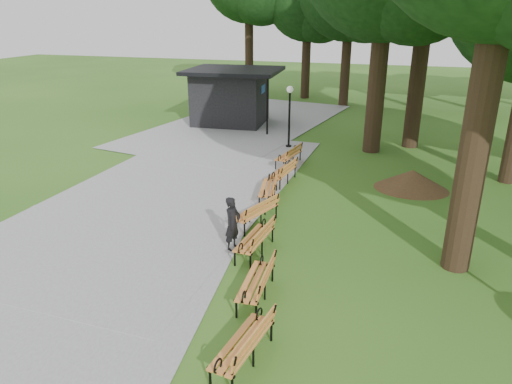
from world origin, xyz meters
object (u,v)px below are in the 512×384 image
(bench_3, at_px, (255,212))
(bench_5, at_px, (283,172))
(lamp_post, at_px, (290,103))
(bench_2, at_px, (255,239))
(bench_1, at_px, (256,282))
(bench_6, at_px, (288,156))
(person, at_px, (233,224))
(dirt_mound, at_px, (412,180))
(bench_0, at_px, (243,344))
(kiosk, at_px, (230,96))
(bench_4, at_px, (268,188))

(bench_3, xyz_separation_m, bench_5, (-0.13, 3.98, 0.00))
(lamp_post, height_order, bench_2, lamp_post)
(lamp_post, xyz_separation_m, bench_1, (2.27, -12.87, -1.70))
(bench_6, bearing_deg, bench_2, 16.55)
(person, bearing_deg, bench_6, 15.46)
(bench_5, bearing_deg, dirt_mound, 106.25)
(dirt_mound, relative_size, bench_0, 1.20)
(person, xyz_separation_m, lamp_post, (-0.96, 10.74, 1.37))
(bench_0, bearing_deg, lamp_post, -161.10)
(kiosk, xyz_separation_m, bench_6, (5.10, -6.86, -1.15))
(bench_1, bearing_deg, bench_6, -173.81)
(person, distance_m, bench_2, 0.73)
(person, height_order, kiosk, kiosk)
(bench_4, relative_size, bench_6, 1.00)
(bench_1, bearing_deg, lamp_post, -172.94)
(bench_1, bearing_deg, bench_3, -165.73)
(person, relative_size, bench_2, 0.81)
(bench_2, bearing_deg, bench_1, 22.83)
(kiosk, height_order, bench_0, kiosk)
(bench_4, bearing_deg, bench_5, 168.40)
(bench_3, height_order, bench_6, same)
(person, xyz_separation_m, bench_1, (1.31, -2.13, -0.33))
(bench_0, height_order, bench_5, same)
(person, relative_size, bench_1, 0.81)
(person, relative_size, bench_6, 0.81)
(kiosk, height_order, bench_6, kiosk)
(lamp_post, bearing_deg, person, -84.91)
(dirt_mound, distance_m, bench_1, 9.23)
(dirt_mound, xyz_separation_m, bench_4, (-4.81, -2.59, 0.07))
(bench_5, relative_size, bench_6, 1.00)
(bench_2, height_order, bench_5, same)
(person, relative_size, lamp_post, 0.52)
(bench_4, height_order, bench_5, same)
(bench_0, relative_size, bench_2, 1.00)
(lamp_post, bearing_deg, bench_1, -80.00)
(bench_2, bearing_deg, bench_5, -168.48)
(bench_1, bearing_deg, bench_0, 7.79)
(kiosk, distance_m, dirt_mound, 13.20)
(kiosk, relative_size, bench_2, 2.68)
(bench_1, relative_size, bench_2, 1.00)
(dirt_mound, height_order, bench_4, bench_4)
(bench_5, bearing_deg, lamp_post, -162.08)
(bench_0, relative_size, bench_6, 1.00)
(dirt_mound, bearing_deg, bench_5, -171.01)
(dirt_mound, xyz_separation_m, bench_0, (-3.04, -10.69, 0.07))
(kiosk, height_order, bench_2, kiosk)
(bench_2, bearing_deg, bench_0, 19.31)
(lamp_post, xyz_separation_m, bench_3, (1.08, -9.04, -1.70))
(kiosk, distance_m, bench_2, 16.06)
(kiosk, distance_m, bench_6, 8.63)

